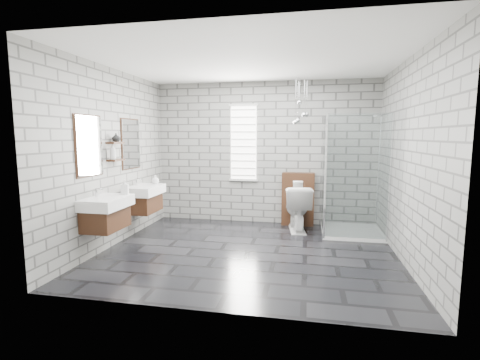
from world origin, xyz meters
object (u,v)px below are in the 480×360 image
(vanity_left, at_px, (104,204))
(vanity_right, at_px, (142,191))
(cistern_panel, at_px, (298,199))
(shower_enclosure, at_px, (347,206))
(toilet, at_px, (297,208))

(vanity_left, distance_m, vanity_right, 1.13)
(vanity_right, bearing_deg, vanity_left, -90.00)
(vanity_left, height_order, cistern_panel, vanity_left)
(vanity_left, xyz_separation_m, cistern_panel, (2.57, 2.31, -0.26))
(vanity_left, distance_m, shower_enclosure, 3.86)
(vanity_left, distance_m, toilet, 3.22)
(vanity_right, relative_size, cistern_panel, 1.57)
(vanity_right, distance_m, cistern_panel, 2.84)
(shower_enclosure, bearing_deg, toilet, 171.55)
(vanity_right, height_order, toilet, vanity_right)
(vanity_left, height_order, vanity_right, same)
(shower_enclosure, height_order, toilet, shower_enclosure)
(vanity_left, bearing_deg, vanity_right, 90.00)
(vanity_left, relative_size, cistern_panel, 1.57)
(vanity_left, bearing_deg, toilet, 36.71)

